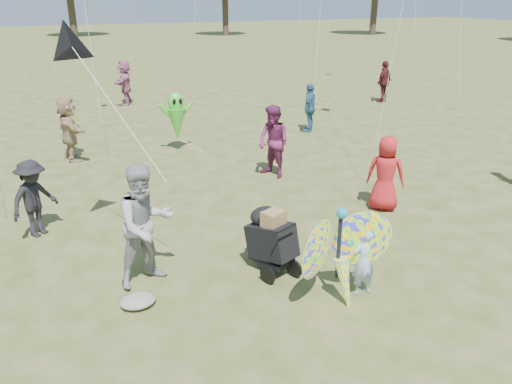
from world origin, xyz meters
TOP-DOWN VIEW (x-y plane):
  - ground at (0.00, 0.00)m, footprint 160.00×160.00m
  - child_girl at (0.66, -0.52)m, footprint 0.41×0.28m
  - adult_man at (-2.21, 1.19)m, footprint 1.13×0.99m
  - grey_bag at (-2.55, 0.57)m, footprint 0.53×0.43m
  - crowd_a at (3.03, 2.02)m, footprint 0.93×0.91m
  - crowd_b at (-3.77, 3.72)m, footprint 1.11×1.03m
  - crowd_c at (4.90, 8.40)m, footprint 0.96×0.95m
  - crowd_d at (-2.71, 8.41)m, footprint 0.74×1.70m
  - crowd_e at (1.80, 4.85)m, footprint 0.93×1.05m
  - crowd_h at (10.32, 11.45)m, footprint 1.10×0.80m
  - crowd_j at (0.15, 15.52)m, footprint 1.18×1.78m
  - jogging_stroller at (-0.29, 0.73)m, footprint 0.74×1.14m
  - butterfly_kite at (0.22, -0.58)m, footprint 1.74×0.75m
  - delta_kite_rig at (-2.82, 2.76)m, footprint 1.47×1.80m
  - alien_kite at (0.23, 8.02)m, footprint 1.12×0.69m

SIDE VIEW (x-z plane):
  - ground at x=0.00m, z-range 0.00..0.00m
  - grey_bag at x=-2.55m, z-range 0.00..0.17m
  - child_girl at x=0.66m, z-range 0.00..1.11m
  - jogging_stroller at x=-0.29m, z-range 0.07..1.16m
  - crowd_b at x=-3.77m, z-range 0.00..1.50m
  - butterfly_kite at x=0.22m, z-range -0.10..1.63m
  - crowd_a at x=3.03m, z-range 0.00..1.61m
  - crowd_c at x=4.90m, z-range 0.00..1.62m
  - crowd_h at x=10.32m, z-range 0.00..1.74m
  - crowd_d at x=-2.71m, z-range 0.00..1.78m
  - crowd_e at x=1.80m, z-range 0.00..1.81m
  - crowd_j at x=0.15m, z-range 0.00..1.84m
  - alien_kite at x=0.23m, z-range 0.10..1.84m
  - adult_man at x=-2.21m, z-range 0.00..1.98m
  - delta_kite_rig at x=-2.82m, z-range 2.35..4.73m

